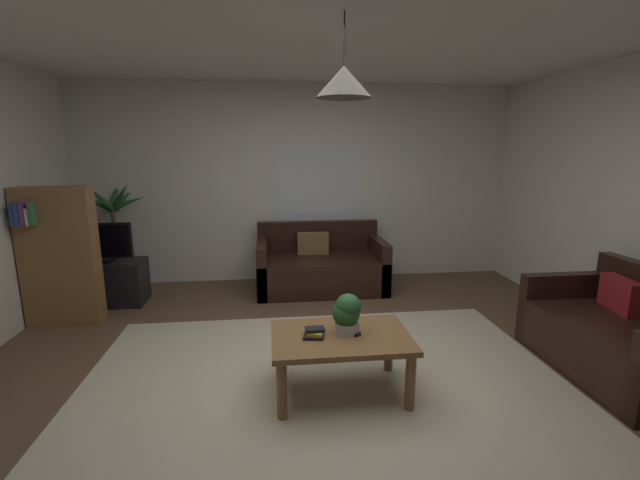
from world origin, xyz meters
The scene contains 18 objects.
floor centered at (0.00, 0.00, -0.01)m, with size 5.71×5.41×0.02m, color brown.
rug centered at (0.00, -0.20, 0.00)m, with size 3.71×2.97×0.01m, color beige.
wall_back centered at (0.00, 2.73, 1.29)m, with size 5.83×0.06×2.59m, color silver.
ceiling centered at (0.00, 0.00, 2.60)m, with size 5.71×5.41×0.02m, color white.
window_pane centered at (0.26, 2.70, 1.22)m, with size 1.03×0.01×1.19m, color white.
couch_under_window centered at (0.23, 2.21, 0.27)m, with size 1.59×0.87×0.82m.
couch_right_side centered at (2.36, -0.14, 0.28)m, with size 0.87×1.36×0.82m.
coffee_table centered at (0.10, -0.17, 0.38)m, with size 0.99×0.65×0.45m.
book_on_table_0 centered at (-0.10, -0.19, 0.46)m, with size 0.14×0.11×0.02m, color black.
book_on_table_1 centered at (-0.09, -0.19, 0.49)m, with size 0.11×0.10×0.02m, color gold.
book_on_table_2 centered at (-0.09, -0.18, 0.51)m, with size 0.14×0.08×0.02m, color black.
remote_on_table_0 centered at (0.17, -0.15, 0.46)m, with size 0.05×0.16×0.02m, color black.
potted_plant_on_table centered at (0.14, -0.13, 0.60)m, with size 0.21×0.20×0.29m.
tv_stand centered at (-2.30, 1.95, 0.25)m, with size 0.90×0.44×0.50m, color black.
tv centered at (-2.30, 1.93, 0.73)m, with size 0.71×0.16×0.45m.
potted_palm_corner centered at (-2.30, 2.45, 0.66)m, with size 0.80×0.85×1.42m.
bookshelf_corner centered at (-2.49, 1.41, 0.71)m, with size 0.70×0.31×1.40m.
pendant_lamp centered at (0.10, -0.17, 2.17)m, with size 0.36×0.36×0.51m.
Camera 1 is at (-0.38, -2.97, 1.76)m, focal length 23.88 mm.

